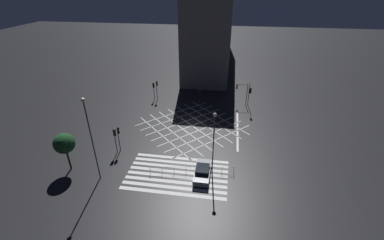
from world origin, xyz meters
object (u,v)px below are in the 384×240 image
(traffic_light_sw_main, at_px, (119,134))
(traffic_light_nw_cross, at_px, (154,88))
(traffic_light_sw_cross, at_px, (115,136))
(traffic_light_ne_main, at_px, (241,90))
(street_lamp_west, at_px, (214,136))
(street_tree_near, at_px, (64,144))
(traffic_light_ne_cross, at_px, (250,91))
(traffic_light_median_north, at_px, (199,92))
(waiting_car, at_px, (203,172))
(traffic_light_nw_main, at_px, (157,86))
(street_lamp_east, at_px, (90,131))

(traffic_light_sw_main, height_order, traffic_light_nw_cross, traffic_light_sw_main)
(traffic_light_sw_cross, relative_size, traffic_light_ne_main, 0.86)
(traffic_light_ne_main, height_order, street_lamp_west, street_lamp_west)
(traffic_light_sw_cross, height_order, street_tree_near, street_tree_near)
(traffic_light_ne_cross, height_order, street_lamp_west, street_lamp_west)
(traffic_light_median_north, height_order, street_lamp_west, street_lamp_west)
(traffic_light_median_north, height_order, street_tree_near, street_tree_near)
(waiting_car, bearing_deg, traffic_light_median_north, 8.51)
(traffic_light_nw_main, distance_m, street_lamp_east, 23.02)
(traffic_light_ne_cross, height_order, traffic_light_ne_main, traffic_light_ne_cross)
(traffic_light_nw_cross, xyz_separation_m, traffic_light_nw_main, (0.71, -0.07, 0.33))
(traffic_light_ne_main, distance_m, street_tree_near, 30.19)
(street_lamp_east, bearing_deg, traffic_light_ne_main, 53.87)
(traffic_light_nw_cross, height_order, street_tree_near, street_tree_near)
(traffic_light_nw_main, bearing_deg, waiting_car, -61.61)
(traffic_light_median_north, distance_m, traffic_light_ne_main, 7.70)
(traffic_light_nw_main, xyz_separation_m, waiting_car, (11.10, -20.54, -2.14))
(traffic_light_nw_cross, bearing_deg, traffic_light_sw_cross, -0.56)
(traffic_light_median_north, xyz_separation_m, waiting_car, (2.81, -18.77, -2.24))
(traffic_light_ne_main, bearing_deg, waiting_car, 77.22)
(traffic_light_ne_cross, relative_size, traffic_light_ne_main, 1.08)
(street_lamp_west, bearing_deg, traffic_light_median_north, 102.27)
(traffic_light_nw_main, height_order, street_lamp_east, street_lamp_east)
(traffic_light_ne_cross, height_order, street_lamp_east, street_lamp_east)
(street_lamp_west, xyz_separation_m, waiting_car, (-1.08, -0.91, -4.57))
(street_tree_near, height_order, waiting_car, street_tree_near)
(traffic_light_ne_cross, xyz_separation_m, traffic_light_sw_cross, (-18.08, -16.33, -0.75))
(traffic_light_ne_cross, relative_size, street_lamp_west, 0.55)
(traffic_light_median_north, height_order, traffic_light_sw_cross, traffic_light_median_north)
(traffic_light_median_north, xyz_separation_m, traffic_light_nw_main, (-8.29, 1.77, -0.10))
(street_lamp_west, bearing_deg, waiting_car, -139.94)
(street_tree_near, bearing_deg, street_lamp_east, -13.23)
(street_lamp_east, relative_size, waiting_car, 2.37)
(waiting_car, bearing_deg, traffic_light_nw_cross, 29.80)
(street_tree_near, bearing_deg, traffic_light_ne_cross, 42.55)
(traffic_light_median_north, relative_size, traffic_light_sw_cross, 1.08)
(traffic_light_ne_main, bearing_deg, street_tree_near, 46.06)
(traffic_light_ne_main, distance_m, street_lamp_west, 20.13)
(street_lamp_west, distance_m, street_tree_near, 17.52)
(street_lamp_west, height_order, street_tree_near, street_lamp_west)
(traffic_light_nw_cross, relative_size, waiting_car, 0.78)
(traffic_light_nw_main, bearing_deg, street_tree_near, -103.40)
(traffic_light_ne_cross, distance_m, traffic_light_ne_main, 1.88)
(traffic_light_sw_main, distance_m, traffic_light_nw_cross, 17.17)
(traffic_light_median_north, relative_size, street_lamp_west, 0.48)
(traffic_light_ne_cross, height_order, traffic_light_nw_cross, traffic_light_ne_cross)
(waiting_car, bearing_deg, street_lamp_west, -49.94)
(traffic_light_nw_cross, distance_m, traffic_light_ne_main, 16.49)
(traffic_light_ne_cross, bearing_deg, traffic_light_ne_main, -129.98)
(traffic_light_sw_main, distance_m, street_lamp_east, 6.82)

